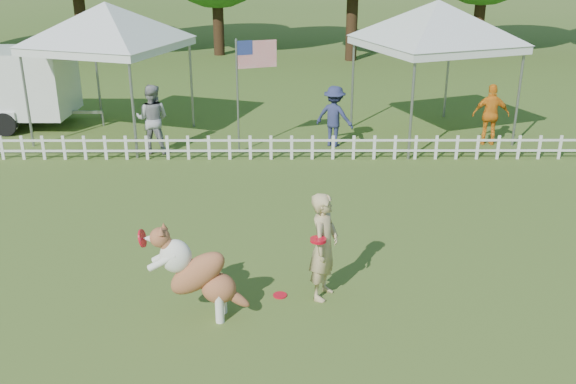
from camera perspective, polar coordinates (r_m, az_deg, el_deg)
The scene contains 11 objects.
ground at distance 9.24m, azimuth -0.89°, elevation -10.94°, with size 120.00×120.00×0.00m, color #33551B.
picket_fence at distance 15.52m, azimuth -0.60°, elevation 3.97°, with size 22.00×0.08×0.60m, color silver, non-canonical shape.
handler at distance 9.33m, azimuth 3.22°, elevation -4.84°, with size 0.60×0.39×1.64m, color tan.
dog at distance 8.96m, azimuth -7.91°, elevation -7.18°, with size 1.33×0.44×1.37m, color brown, non-canonical shape.
frisbee_on_turf at distance 9.70m, azimuth -0.71°, elevation -9.16°, with size 0.21×0.21×0.02m, color red.
canopy_tent_left at distance 17.78m, azimuth -15.41°, elevation 10.20°, with size 3.34×3.34×3.45m, color silver, non-canonical shape.
canopy_tent_right at distance 17.57m, azimuth 12.76°, elevation 10.39°, with size 3.38×3.38×3.49m, color silver, non-canonical shape.
flag_pole at distance 15.83m, azimuth -4.50°, elevation 8.40°, with size 1.08×0.11×2.81m, color gray, non-canonical shape.
spectator_a at distance 16.25m, azimuth -11.96°, elevation 6.36°, with size 0.83×0.65×1.72m, color #959499.
spectator_b at distance 16.51m, azimuth 4.14°, elevation 6.73°, with size 1.01×0.58×1.56m, color navy.
spectator_c at distance 17.40m, azimuth 17.59°, elevation 6.57°, with size 0.92×0.39×1.58m, color orange.
Camera 1 is at (0.12, -7.81, 4.93)m, focal length 40.00 mm.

